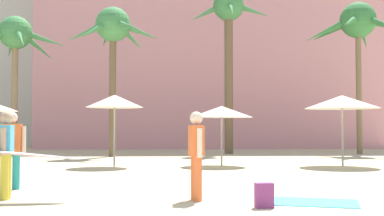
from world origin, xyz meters
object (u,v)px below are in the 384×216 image
(palm_tree_center, at_px, (113,33))
(palm_tree_far_right, at_px, (15,40))
(cafe_umbrella_4, at_px, (342,102))
(backpack, at_px, (264,196))
(cafe_umbrella_1, at_px, (222,112))
(palm_tree_far_left, at_px, (358,26))
(palm_tree_left, at_px, (229,23))
(person_mid_right, at_px, (10,148))
(cafe_umbrella_2, at_px, (115,101))
(person_mid_center, at_px, (196,152))
(person_far_left, at_px, (4,151))
(beach_towel, at_px, (314,202))

(palm_tree_center, xyz_separation_m, palm_tree_far_right, (-5.07, 1.64, -0.10))
(cafe_umbrella_4, height_order, backpack, cafe_umbrella_4)
(palm_tree_far_right, bearing_deg, cafe_umbrella_1, -38.60)
(palm_tree_far_left, relative_size, palm_tree_left, 0.91)
(palm_tree_far_right, relative_size, person_mid_right, 2.21)
(cafe_umbrella_2, bearing_deg, palm_tree_center, 96.88)
(palm_tree_center, relative_size, person_mid_center, 4.29)
(cafe_umbrella_1, height_order, backpack, cafe_umbrella_1)
(cafe_umbrella_4, bearing_deg, palm_tree_center, 143.60)
(palm_tree_far_left, relative_size, person_far_left, 2.72)
(palm_tree_far_right, bearing_deg, person_mid_center, -62.99)
(palm_tree_center, distance_m, palm_tree_far_right, 5.34)
(palm_tree_far_left, bearing_deg, cafe_umbrella_1, -135.92)
(beach_towel, distance_m, person_mid_right, 6.46)
(cafe_umbrella_4, distance_m, person_mid_right, 11.52)
(backpack, distance_m, person_far_left, 4.86)
(beach_towel, relative_size, backpack, 3.73)
(palm_tree_center, bearing_deg, palm_tree_left, 22.27)
(cafe_umbrella_1, distance_m, person_mid_center, 8.65)
(cafe_umbrella_1, bearing_deg, palm_tree_left, 81.41)
(palm_tree_far_right, relative_size, cafe_umbrella_4, 2.66)
(cafe_umbrella_1, height_order, person_far_left, cafe_umbrella_1)
(palm_tree_center, xyz_separation_m, cafe_umbrella_1, (4.52, -6.02, -3.94))
(palm_tree_far_left, distance_m, cafe_umbrella_1, 12.02)
(palm_tree_center, bearing_deg, cafe_umbrella_4, -36.40)
(palm_tree_far_right, relative_size, person_mid_center, 4.23)
(palm_tree_left, height_order, backpack, palm_tree_left)
(palm_tree_far_left, bearing_deg, cafe_umbrella_2, -145.88)
(person_mid_right, bearing_deg, person_far_left, -174.67)
(beach_towel, bearing_deg, palm_tree_left, 88.20)
(person_mid_center, bearing_deg, person_mid_right, 145.66)
(palm_tree_far_right, distance_m, person_mid_center, 18.76)
(cafe_umbrella_4, bearing_deg, cafe_umbrella_1, 174.21)
(palm_tree_center, relative_size, palm_tree_far_right, 1.02)
(palm_tree_far_right, distance_m, person_far_left, 17.31)
(cafe_umbrella_2, bearing_deg, person_mid_right, -103.36)
(person_far_left, bearing_deg, backpack, -19.60)
(palm_tree_left, distance_m, person_far_left, 18.77)
(person_far_left, bearing_deg, cafe_umbrella_4, 34.27)
(palm_tree_left, distance_m, cafe_umbrella_4, 10.37)
(palm_tree_far_left, relative_size, person_mid_center, 4.78)
(palm_tree_left, distance_m, person_mid_right, 17.55)
(person_far_left, bearing_deg, cafe_umbrella_1, 52.81)
(cafe_umbrella_4, relative_size, person_far_left, 0.90)
(palm_tree_far_right, height_order, cafe_umbrella_1, palm_tree_far_right)
(palm_tree_left, xyz_separation_m, cafe_umbrella_2, (-5.04, -8.63, -4.59))
(cafe_umbrella_1, relative_size, cafe_umbrella_4, 0.85)
(person_far_left, bearing_deg, palm_tree_far_right, 99.89)
(cafe_umbrella_4, relative_size, person_mid_center, 1.59)
(beach_towel, height_order, person_mid_center, person_mid_center)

